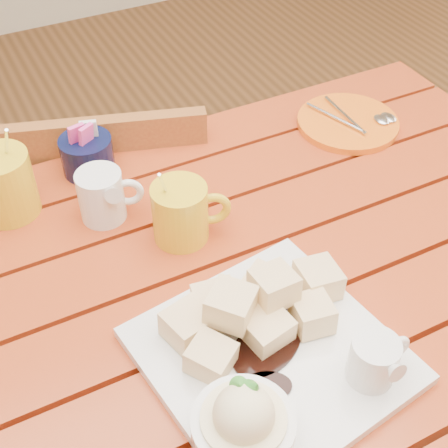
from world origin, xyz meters
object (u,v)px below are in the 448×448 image
orange_saucer (349,122)px  chair_far (115,234)px  dessert_plate (266,361)px  coffee_mug_right (182,212)px  coffee_mug_left (1,184)px  table (232,340)px

orange_saucer → chair_far: bearing=149.9°
dessert_plate → coffee_mug_right: (0.01, 0.26, 0.01)m
chair_far → coffee_mug_left: bearing=60.3°
table → orange_saucer: bearing=34.6°
table → chair_far: size_ratio=1.48×
table → coffee_mug_left: 0.41m
coffee_mug_left → coffee_mug_right: coffee_mug_left is taller
coffee_mug_left → orange_saucer: size_ratio=0.84×
coffee_mug_left → orange_saucer: coffee_mug_left is taller
table → coffee_mug_left: (-0.23, 0.30, 0.16)m
coffee_mug_left → coffee_mug_right: (0.22, -0.17, -0.01)m
table → orange_saucer: (0.37, 0.25, 0.11)m
coffee_mug_left → chair_far: bearing=48.1°
table → orange_saucer: size_ratio=6.63×
dessert_plate → coffee_mug_left: (-0.20, 0.43, 0.02)m
dessert_plate → orange_saucer: (0.40, 0.39, -0.03)m
table → coffee_mug_right: 0.20m
coffee_mug_left → orange_saucer: 0.60m
dessert_plate → chair_far: size_ratio=0.39×
chair_far → orange_saucer: bearing=167.5°
coffee_mug_right → orange_saucer: size_ratio=0.74×
dessert_plate → coffee_mug_right: bearing=87.1°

